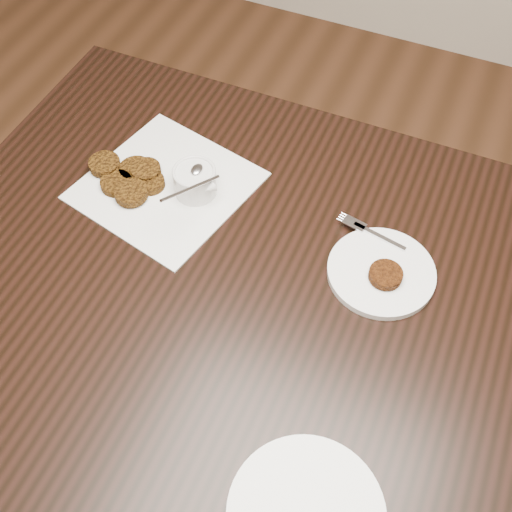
% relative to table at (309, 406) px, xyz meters
% --- Properties ---
extents(floor, '(4.00, 4.00, 0.00)m').
position_rel_table_xyz_m(floor, '(-0.05, -0.12, -0.38)').
color(floor, brown).
rests_on(floor, ground).
extents(table, '(1.49, 0.96, 0.75)m').
position_rel_table_xyz_m(table, '(0.00, 0.00, 0.00)').
color(table, black).
rests_on(table, floor).
extents(napkin, '(0.35, 0.35, 0.00)m').
position_rel_table_xyz_m(napkin, '(-0.38, 0.15, 0.38)').
color(napkin, white).
rests_on(napkin, table).
extents(sauce_ramekin, '(0.11, 0.11, 0.11)m').
position_rel_table_xyz_m(sauce_ramekin, '(-0.32, 0.16, 0.44)').
color(sauce_ramekin, silver).
rests_on(sauce_ramekin, napkin).
extents(patty_cluster, '(0.27, 0.27, 0.02)m').
position_rel_table_xyz_m(patty_cluster, '(-0.44, 0.14, 0.39)').
color(patty_cluster, '#623B0C').
rests_on(patty_cluster, napkin).
extents(plate_with_patty, '(0.22, 0.22, 0.03)m').
position_rel_table_xyz_m(plate_with_patty, '(0.06, 0.12, 0.39)').
color(plate_with_patty, white).
rests_on(plate_with_patty, table).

